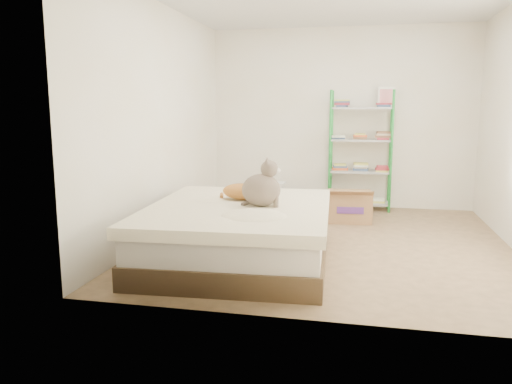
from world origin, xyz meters
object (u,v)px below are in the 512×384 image
(grey_cat, at_px, (261,183))
(shelf_unit, at_px, (361,154))
(cardboard_box, at_px, (349,206))
(white_bin, at_px, (274,194))
(orange_cat, at_px, (243,190))
(bed, at_px, (239,233))

(grey_cat, xyz_separation_m, shelf_unit, (0.89, 2.72, 0.04))
(cardboard_box, height_order, white_bin, cardboard_box)
(orange_cat, height_order, cardboard_box, orange_cat)
(bed, bearing_deg, white_bin, 89.83)
(grey_cat, distance_m, shelf_unit, 2.86)
(orange_cat, relative_size, cardboard_box, 0.89)
(orange_cat, distance_m, cardboard_box, 1.98)
(orange_cat, distance_m, white_bin, 2.46)
(shelf_unit, distance_m, white_bin, 1.39)
(grey_cat, bearing_deg, white_bin, -1.47)
(bed, relative_size, white_bin, 6.10)
(orange_cat, bearing_deg, bed, -75.01)
(bed, height_order, white_bin, bed)
(bed, relative_size, orange_cat, 4.19)
(grey_cat, xyz_separation_m, cardboard_box, (0.78, 1.91, -0.56))
(bed, height_order, cardboard_box, bed)
(grey_cat, relative_size, white_bin, 1.23)
(bed, distance_m, shelf_unit, 2.99)
(cardboard_box, bearing_deg, bed, -122.09)
(bed, xyz_separation_m, cardboard_box, (0.99, 1.91, -0.07))
(bed, height_order, grey_cat, grey_cat)
(white_bin, bearing_deg, orange_cat, -87.30)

